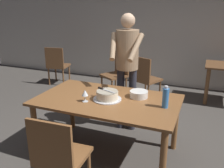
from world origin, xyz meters
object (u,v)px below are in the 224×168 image
at_px(wine_glass_near, 85,93).
at_px(chair_near_side, 59,155).
at_px(main_dining_table, 107,106).
at_px(person_cutting_cake, 127,60).
at_px(background_chair_2, 145,77).
at_px(water_bottle, 166,98).
at_px(plate_stack, 139,94).
at_px(background_chair_1, 117,72).
at_px(cake_knife, 103,89).
at_px(cake_on_platter, 107,96).
at_px(background_chair_0, 57,64).

bearing_deg(wine_glass_near, chair_near_side, -82.83).
bearing_deg(main_dining_table, wine_glass_near, -140.03).
bearing_deg(person_cutting_cake, background_chair_2, 91.04).
xyz_separation_m(person_cutting_cake, chair_near_side, (-0.12, -1.58, -0.58)).
relative_size(wine_glass_near, water_bottle, 0.58).
bearing_deg(plate_stack, main_dining_table, -149.73).
relative_size(person_cutting_cake, background_chair_1, 1.91).
height_order(plate_stack, background_chair_1, background_chair_1).
bearing_deg(background_chair_2, background_chair_1, 166.88).
height_order(person_cutting_cake, background_chair_1, person_cutting_cake).
xyz_separation_m(water_bottle, person_cutting_cake, (-0.68, 0.70, 0.21)).
xyz_separation_m(cake_knife, background_chair_2, (0.04, 1.87, -0.37)).
bearing_deg(background_chair_1, cake_knife, -73.52).
height_order(cake_on_platter, cake_knife, cake_knife).
distance_m(water_bottle, background_chair_2, 2.03).
relative_size(person_cutting_cake, chair_near_side, 1.91).
bearing_deg(background_chair_0, background_chair_1, -4.33).
height_order(water_bottle, person_cutting_cake, person_cutting_cake).
bearing_deg(water_bottle, background_chair_2, 110.69).
distance_m(cake_knife, plate_stack, 0.44).
xyz_separation_m(main_dining_table, cake_on_platter, (0.01, -0.02, 0.15)).
relative_size(cake_on_platter, person_cutting_cake, 0.20).
distance_m(cake_knife, chair_near_side, 0.96).
relative_size(background_chair_0, background_chair_2, 1.00).
height_order(person_cutting_cake, chair_near_side, person_cutting_cake).
xyz_separation_m(main_dining_table, person_cutting_cake, (0.00, 0.71, 0.42)).
distance_m(cake_on_platter, background_chair_1, 2.18).
height_order(main_dining_table, chair_near_side, chair_near_side).
height_order(plate_stack, wine_glass_near, wine_glass_near).
height_order(wine_glass_near, background_chair_1, background_chair_1).
height_order(cake_on_platter, background_chair_0, background_chair_0).
distance_m(main_dining_table, wine_glass_near, 0.34).
height_order(plate_stack, chair_near_side, chair_near_side).
bearing_deg(chair_near_side, background_chair_1, 100.50).
distance_m(wine_glass_near, chair_near_side, 0.79).
height_order(background_chair_0, background_chair_2, same).
bearing_deg(background_chair_1, background_chair_0, 175.67).
xyz_separation_m(cake_knife, water_bottle, (0.74, 0.00, -0.00)).
height_order(water_bottle, background_chair_0, water_bottle).
bearing_deg(water_bottle, person_cutting_cake, 134.38).
bearing_deg(person_cutting_cake, main_dining_table, -90.14).
bearing_deg(chair_near_side, cake_knife, 86.02).
relative_size(water_bottle, chair_near_side, 0.28).
relative_size(cake_knife, chair_near_side, 0.29).
bearing_deg(cake_knife, person_cutting_cake, 85.14).
bearing_deg(wine_glass_near, main_dining_table, 39.97).
height_order(cake_knife, wine_glass_near, wine_glass_near).
relative_size(cake_knife, person_cutting_cake, 0.15).
bearing_deg(cake_on_platter, plate_stack, 33.78).
bearing_deg(main_dining_table, background_chair_2, 90.60).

